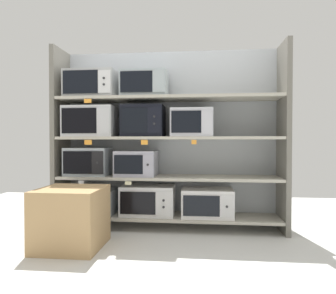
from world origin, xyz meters
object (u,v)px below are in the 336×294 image
object	(u,v)px
microwave_5	(92,122)
shipping_carton	(71,218)
microwave_3	(89,161)
microwave_8	(92,85)
microwave_9	(145,84)
microwave_4	(137,163)
microwave_6	(144,121)
microwave_1	(148,200)
microwave_0	(91,201)
microwave_2	(207,202)
microwave_7	(192,123)

from	to	relation	value
microwave_5	shipping_carton	distance (m)	1.11
microwave_3	microwave_8	size ratio (longest dim) A/B	0.85
microwave_8	microwave_9	bearing A→B (deg)	0.02
microwave_4	microwave_6	xyz separation A→B (m)	(0.08, -0.00, 0.45)
microwave_1	microwave_4	xyz separation A→B (m)	(-0.12, 0.00, 0.40)
microwave_0	microwave_4	distance (m)	0.66
microwave_0	microwave_4	xyz separation A→B (m)	(0.51, -0.00, 0.42)
microwave_2	microwave_8	size ratio (longest dim) A/B	0.99
microwave_5	microwave_9	bearing A→B (deg)	0.01
microwave_9	microwave_2	bearing A→B (deg)	0.02
microwave_4	microwave_9	distance (m)	0.85
microwave_5	microwave_6	world-z (taller)	microwave_6
microwave_5	microwave_8	distance (m)	0.40
microwave_3	shipping_carton	bearing A→B (deg)	-82.68
microwave_6	shipping_carton	xyz separation A→B (m)	(-0.53, -0.66, -0.89)
microwave_8	shipping_carton	bearing A→B (deg)	-86.09
microwave_5	microwave_7	distance (m)	1.09
microwave_8	microwave_1	bearing A→B (deg)	0.03
microwave_2	shipping_carton	size ratio (longest dim) A/B	0.97
microwave_7	microwave_4	bearing A→B (deg)	179.99
microwave_1	microwave_7	size ratio (longest dim) A/B	1.31
microwave_6	microwave_7	size ratio (longest dim) A/B	1.02
microwave_0	microwave_8	bearing A→B (deg)	-3.04
microwave_6	microwave_7	xyz separation A→B (m)	(0.52, 0.00, -0.02)
microwave_0	microwave_1	distance (m)	0.63
microwave_6	microwave_4	bearing A→B (deg)	179.88
microwave_1	microwave_8	bearing A→B (deg)	-179.97
shipping_carton	microwave_0	bearing A→B (deg)	94.70
microwave_0	microwave_3	xyz separation A→B (m)	(-0.03, -0.00, 0.44)
microwave_0	microwave_2	world-z (taller)	microwave_2
microwave_7	shipping_carton	world-z (taller)	microwave_7
microwave_5	shipping_carton	bearing A→B (deg)	-86.15
microwave_2	microwave_7	world-z (taller)	microwave_7
microwave_9	shipping_carton	world-z (taller)	microwave_9
microwave_4	microwave_7	bearing A→B (deg)	-0.01
microwave_8	microwave_9	size ratio (longest dim) A/B	1.11
microwave_2	microwave_9	world-z (taller)	microwave_9
microwave_5	microwave_9	size ratio (longest dim) A/B	1.11
microwave_0	microwave_5	xyz separation A→B (m)	(0.01, -0.00, 0.87)
microwave_4	microwave_5	xyz separation A→B (m)	(-0.50, -0.00, 0.45)
microwave_8	microwave_9	world-z (taller)	microwave_8
microwave_4	shipping_carton	distance (m)	0.91
microwave_7	microwave_0	bearing A→B (deg)	179.99
microwave_1	microwave_2	size ratio (longest dim) A/B	1.06
microwave_0	microwave_9	distance (m)	1.40
microwave_4	microwave_9	world-z (taller)	microwave_9
microwave_2	microwave_8	distance (m)	1.78
microwave_3	shipping_carton	size ratio (longest dim) A/B	0.84
microwave_9	microwave_3	bearing A→B (deg)	-179.99
microwave_2	microwave_5	distance (m)	1.52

